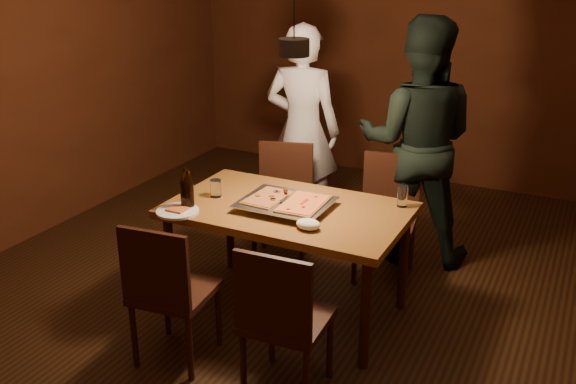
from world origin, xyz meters
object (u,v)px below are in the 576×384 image
at_px(diner_dark, 417,142).
at_px(pendant_lamp, 294,46).
at_px(chair_far_left, 284,191).
at_px(chair_near_right, 281,310).
at_px(plate_slice, 177,211).
at_px(beer_bottle_b, 188,189).
at_px(pizza_tray, 285,205).
at_px(diner_white, 302,130).
at_px(beer_bottle_a, 186,189).
at_px(chair_far_right, 388,205).
at_px(chair_near_left, 166,282).
at_px(dining_table, 288,217).

xyz_separation_m(diner_dark, pendant_lamp, (-0.45, -1.19, 0.83)).
xyz_separation_m(chair_far_left, chair_near_right, (0.77, -1.55, 0.00)).
height_order(diner_dark, pendant_lamp, pendant_lamp).
bearing_deg(plate_slice, beer_bottle_b, 73.87).
relative_size(pizza_tray, beer_bottle_b, 2.18).
bearing_deg(chair_far_left, diner_white, -96.31).
height_order(chair_near_right, diner_white, diner_white).
bearing_deg(pizza_tray, beer_bottle_a, -150.99).
bearing_deg(diner_white, beer_bottle_b, 84.02).
bearing_deg(chair_far_right, chair_near_left, 57.32).
bearing_deg(pizza_tray, chair_far_left, 120.24).
bearing_deg(diner_white, chair_near_right, 108.07).
bearing_deg(chair_near_left, diner_white, 88.34).
bearing_deg(diner_white, diner_dark, 169.75).
height_order(dining_table, pendant_lamp, pendant_lamp).
bearing_deg(beer_bottle_b, chair_far_left, 82.06).
distance_m(chair_far_left, diner_dark, 1.07).
relative_size(chair_near_left, chair_near_right, 1.00).
bearing_deg(plate_slice, diner_white, 87.57).
bearing_deg(diner_white, chair_near_left, 89.83).
height_order(chair_far_right, beer_bottle_a, beer_bottle_a).
xyz_separation_m(chair_near_right, diner_white, (-0.87, 2.10, 0.34)).
bearing_deg(dining_table, beer_bottle_b, -151.47).
xyz_separation_m(diner_white, pendant_lamp, (0.54, -1.29, 0.89)).
distance_m(pizza_tray, pendant_lamp, 0.99).
bearing_deg(beer_bottle_b, pizza_tray, 25.96).
xyz_separation_m(chair_near_right, beer_bottle_b, (-0.91, 0.52, 0.34)).
relative_size(chair_near_right, beer_bottle_b, 1.92).
height_order(chair_near_right, pizza_tray, chair_near_right).
height_order(chair_near_left, plate_slice, chair_near_left).
xyz_separation_m(pizza_tray, diner_dark, (0.49, 1.21, 0.15)).
height_order(chair_far_left, chair_far_right, same).
distance_m(beer_bottle_b, pendant_lamp, 1.10).
relative_size(plate_slice, diner_white, 0.15).
bearing_deg(beer_bottle_b, dining_table, 28.53).
bearing_deg(pendant_lamp, chair_near_left, -115.12).
bearing_deg(chair_far_right, chair_far_left, -2.06).
relative_size(chair_far_left, pizza_tray, 0.95).
relative_size(chair_near_left, beer_bottle_b, 1.92).
bearing_deg(chair_far_left, beer_bottle_a, 64.71).
distance_m(chair_far_right, diner_white, 1.07).
height_order(dining_table, beer_bottle_a, beer_bottle_a).
bearing_deg(diner_dark, beer_bottle_a, 42.91).
bearing_deg(chair_far_right, pizza_tray, 56.28).
relative_size(diner_dark, pendant_lamp, 1.69).
relative_size(dining_table, plate_slice, 5.65).
bearing_deg(beer_bottle_b, pendant_lamp, 26.15).
xyz_separation_m(chair_near_left, chair_near_right, (0.71, 0.02, 0.00)).
bearing_deg(plate_slice, pizza_tray, 31.99).
xyz_separation_m(chair_far_right, diner_white, (-0.91, 0.46, 0.34)).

